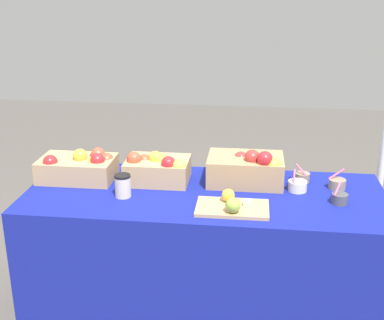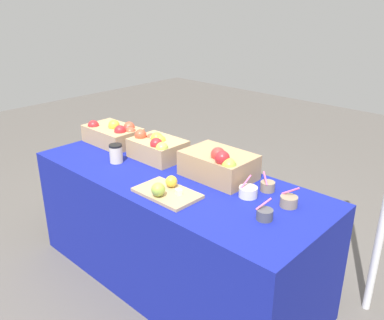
% 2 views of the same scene
% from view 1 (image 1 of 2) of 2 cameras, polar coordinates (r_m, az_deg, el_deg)
% --- Properties ---
extents(ground_plane, '(10.00, 10.00, 0.00)m').
position_cam_1_polar(ground_plane, '(3.08, 1.35, -16.36)').
color(ground_plane, '#56514C').
extents(table, '(1.90, 0.76, 0.74)m').
position_cam_1_polar(table, '(2.88, 1.40, -10.39)').
color(table, navy).
rests_on(table, ground_plane).
extents(apple_crate_left, '(0.41, 0.26, 0.18)m').
position_cam_1_polar(apple_crate_left, '(2.93, -12.31, -0.70)').
color(apple_crate_left, tan).
rests_on(apple_crate_left, table).
extents(apple_crate_middle, '(0.35, 0.26, 0.18)m').
position_cam_1_polar(apple_crate_middle, '(2.83, -3.86, -0.95)').
color(apple_crate_middle, tan).
rests_on(apple_crate_middle, table).
extents(apple_crate_right, '(0.41, 0.28, 0.22)m').
position_cam_1_polar(apple_crate_right, '(2.82, 6.19, -0.94)').
color(apple_crate_right, tan).
rests_on(apple_crate_right, table).
extents(cutting_board_front, '(0.35, 0.21, 0.09)m').
position_cam_1_polar(cutting_board_front, '(2.51, 4.49, -5.10)').
color(cutting_board_front, tan).
rests_on(cutting_board_front, table).
extents(sample_bowl_near, '(0.08, 0.08, 0.10)m').
position_cam_1_polar(sample_bowl_near, '(2.90, 12.19, -1.90)').
color(sample_bowl_near, gray).
rests_on(sample_bowl_near, table).
extents(sample_bowl_mid, '(0.08, 0.09, 0.10)m').
position_cam_1_polar(sample_bowl_mid, '(2.67, 16.12, -4.14)').
color(sample_bowl_mid, '#4C4C51').
rests_on(sample_bowl_mid, table).
extents(sample_bowl_far, '(0.10, 0.10, 0.11)m').
position_cam_1_polar(sample_bowl_far, '(2.78, 11.66, -2.83)').
color(sample_bowl_far, silver).
rests_on(sample_bowl_far, table).
extents(sample_bowl_extra, '(0.09, 0.09, 0.11)m').
position_cam_1_polar(sample_bowl_extra, '(2.85, 15.87, -2.57)').
color(sample_bowl_extra, gray).
rests_on(sample_bowl_extra, table).
extents(coffee_cup, '(0.08, 0.08, 0.12)m').
position_cam_1_polar(coffee_cup, '(2.66, -7.72, -2.85)').
color(coffee_cup, beige).
rests_on(coffee_cup, table).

